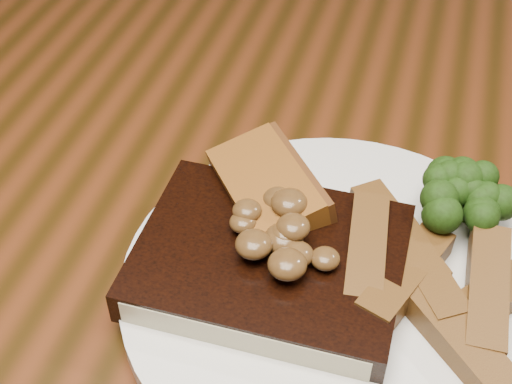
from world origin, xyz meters
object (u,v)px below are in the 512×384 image
potato_wedges (456,277)px  garlic_bread (265,206)px  dining_table (252,282)px  plate (338,287)px  chair_far (271,38)px  steak (270,261)px

potato_wedges → garlic_bread: bearing=167.4°
dining_table → potato_wedges: (0.15, -0.05, 0.12)m
plate → garlic_bread: garlic_bread is taller
chair_far → garlic_bread: 0.82m
dining_table → garlic_bread: (0.02, -0.02, 0.12)m
dining_table → steak: steak is taller
plate → chair_far: bearing=108.1°
plate → garlic_bread: bearing=144.4°
chair_far → garlic_bread: (0.19, -0.73, 0.32)m
steak → dining_table: bearing=115.3°
chair_far → plate: (0.25, -0.77, 0.31)m
dining_table → chair_far: size_ratio=1.93×
dining_table → chair_far: bearing=103.7°
dining_table → plate: bearing=-39.0°
plate → steak: 0.05m
dining_table → garlic_bread: garlic_bread is taller
plate → garlic_bread: size_ratio=3.07×
chair_far → steak: bearing=89.3°
dining_table → garlic_bread: size_ratio=16.68×
chair_far → potato_wedges: 0.89m
plate → steak: steak is taller
garlic_bread → potato_wedges: potato_wedges is taller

